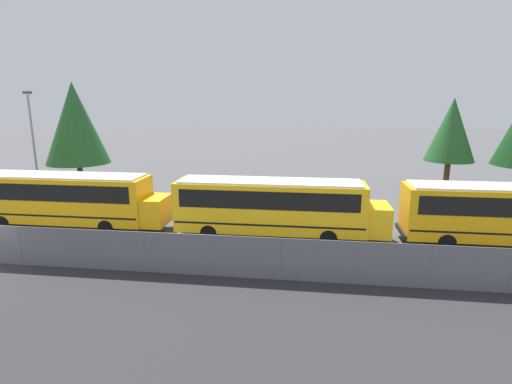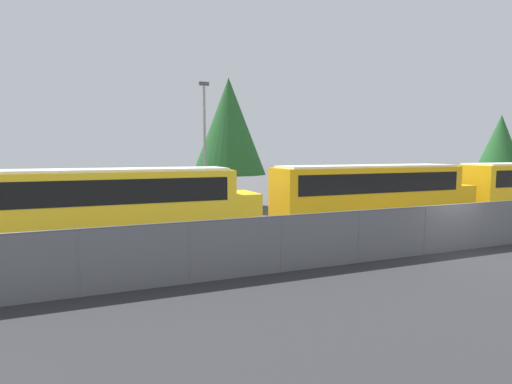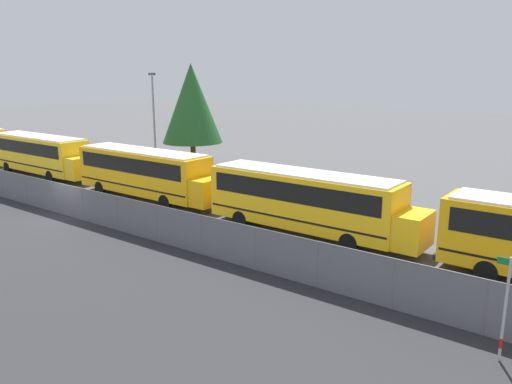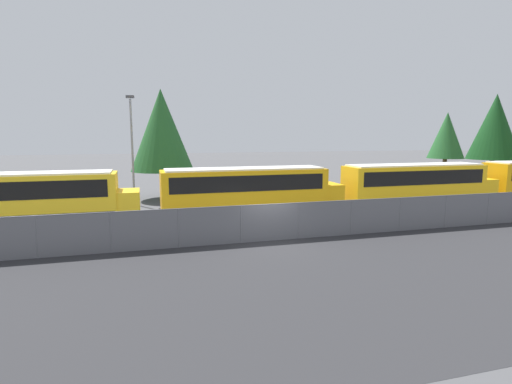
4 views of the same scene
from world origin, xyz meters
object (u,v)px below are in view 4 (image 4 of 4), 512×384
Objects in this scene: school_bus_2 at (23,197)px; school_bus_4 at (417,183)px; tree_1 at (162,130)px; school_bus_3 at (249,189)px; tree_2 at (446,136)px; light_pole at (132,146)px; tree_0 at (495,127)px.

school_bus_4 is at bearing -0.60° from school_bus_2.
tree_1 is at bearing 150.93° from school_bus_4.
school_bus_4 is 1.31× the size of tree_1.
tree_2 reaches higher than school_bus_3.
light_pole reaches higher than tree_2.
light_pole reaches higher than school_bus_4.
light_pole is 32.63m from tree_2.
tree_0 is at bearing 6.12° from light_pole.
school_bus_2 is 1.00× the size of school_bus_4.
school_bus_2 and school_bus_4 have the same top height.
tree_0 reaches higher than school_bus_2.
light_pole is 0.91× the size of tree_1.
tree_2 is at bearing 173.29° from tree_0.
tree_0 is at bearing -6.71° from tree_2.
school_bus_2 is 45.25m from tree_0.
light_pole is 0.84× the size of tree_0.
school_bus_3 is at bearing -45.52° from light_pole.
school_bus_3 is 12.37m from school_bus_4.
tree_1 is 1.16× the size of tree_2.
tree_0 reaches higher than tree_2.
school_bus_4 is 20.01m from tree_1.
school_bus_3 and school_bus_4 have the same top height.
light_pole is 1.06× the size of tree_2.
light_pole is at bearing 51.25° from school_bus_2.
tree_1 is 30.10m from tree_2.
tree_1 reaches higher than tree_2.
light_pole is at bearing 134.48° from school_bus_3.
school_bus_3 is 1.31× the size of tree_1.
light_pole is 3.39m from tree_1.
tree_0 reaches higher than tree_1.
school_bus_3 is at bearing -159.91° from tree_0.
tree_1 reaches higher than school_bus_3.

